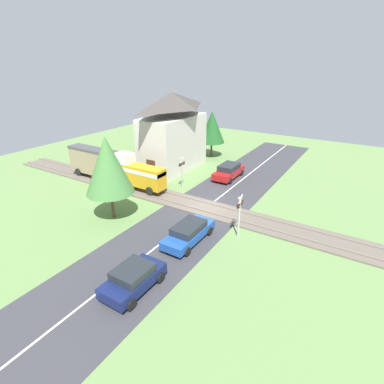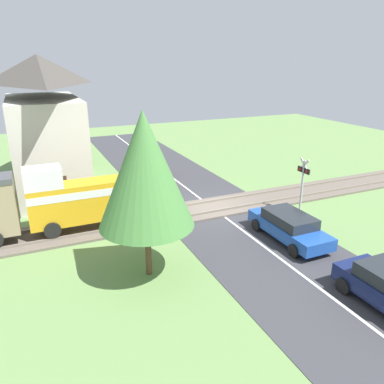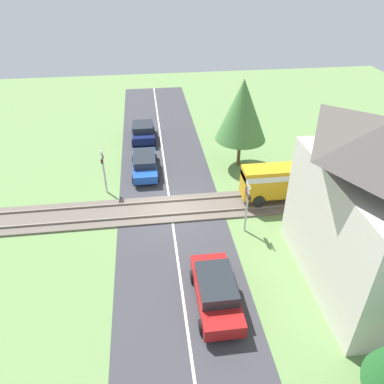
{
  "view_description": "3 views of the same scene",
  "coord_description": "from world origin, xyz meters",
  "px_view_note": "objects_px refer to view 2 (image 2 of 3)",
  "views": [
    {
      "loc": [
        -19.51,
        -10.75,
        11.28
      ],
      "look_at": [
        0.0,
        1.33,
        1.2
      ],
      "focal_mm": 28.0,
      "sensor_mm": 36.0,
      "label": 1
    },
    {
      "loc": [
        -17.57,
        9.17,
        8.03
      ],
      "look_at": [
        0.0,
        1.33,
        1.2
      ],
      "focal_mm": 35.0,
      "sensor_mm": 36.0,
      "label": 2
    },
    {
      "loc": [
        18.75,
        -1.1,
        13.59
      ],
      "look_at": [
        0.0,
        1.33,
        1.2
      ],
      "focal_mm": 35.0,
      "sensor_mm": 36.0,
      "label": 3
    }
  ],
  "objects_px": {
    "car_far_side": "(148,166)",
    "crossing_signal_west_approach": "(303,179)",
    "train": "(8,206)",
    "pedestrian_by_station": "(66,210)",
    "station_building": "(46,129)",
    "car_near_crossing": "(289,226)",
    "crossing_signal_east_approach": "(131,171)"
  },
  "relations": [
    {
      "from": "car_far_side",
      "to": "crossing_signal_west_approach",
      "type": "height_order",
      "value": "crossing_signal_west_approach"
    },
    {
      "from": "train",
      "to": "pedestrian_by_station",
      "type": "distance_m",
      "value": 3.14
    },
    {
      "from": "train",
      "to": "crossing_signal_west_approach",
      "type": "height_order",
      "value": "train"
    },
    {
      "from": "station_building",
      "to": "pedestrian_by_station",
      "type": "xyz_separation_m",
      "value": [
        -5.45,
        -0.24,
        -3.36
      ]
    },
    {
      "from": "train",
      "to": "car_near_crossing",
      "type": "bearing_deg",
      "value": -112.5
    },
    {
      "from": "pedestrian_by_station",
      "to": "car_near_crossing",
      "type": "bearing_deg",
      "value": -124.25
    },
    {
      "from": "crossing_signal_west_approach",
      "to": "station_building",
      "type": "height_order",
      "value": "station_building"
    },
    {
      "from": "station_building",
      "to": "crossing_signal_west_approach",
      "type": "bearing_deg",
      "value": -127.93
    },
    {
      "from": "car_near_crossing",
      "to": "car_far_side",
      "type": "xyz_separation_m",
      "value": [
        12.35,
        2.88,
        0.07
      ]
    },
    {
      "from": "crossing_signal_east_approach",
      "to": "station_building",
      "type": "height_order",
      "value": "station_building"
    },
    {
      "from": "crossing_signal_west_approach",
      "to": "pedestrian_by_station",
      "type": "bearing_deg",
      "value": 71.5
    },
    {
      "from": "car_near_crossing",
      "to": "station_building",
      "type": "height_order",
      "value": "station_building"
    },
    {
      "from": "crossing_signal_east_approach",
      "to": "pedestrian_by_station",
      "type": "xyz_separation_m",
      "value": [
        -1.15,
        3.78,
        -1.31
      ]
    },
    {
      "from": "crossing_signal_west_approach",
      "to": "pedestrian_by_station",
      "type": "relative_size",
      "value": 2.04
    },
    {
      "from": "train",
      "to": "station_building",
      "type": "distance_m",
      "value": 7.57
    },
    {
      "from": "crossing_signal_east_approach",
      "to": "pedestrian_by_station",
      "type": "bearing_deg",
      "value": 106.91
    },
    {
      "from": "train",
      "to": "crossing_signal_east_approach",
      "type": "xyz_separation_m",
      "value": [
        2.56,
        -6.34,
        0.15
      ]
    },
    {
      "from": "crossing_signal_east_approach",
      "to": "car_near_crossing",
      "type": "bearing_deg",
      "value": -143.71
    },
    {
      "from": "car_near_crossing",
      "to": "car_far_side",
      "type": "relative_size",
      "value": 1.01
    },
    {
      "from": "car_far_side",
      "to": "crossing_signal_east_approach",
      "type": "relative_size",
      "value": 1.41
    },
    {
      "from": "train",
      "to": "crossing_signal_east_approach",
      "type": "distance_m",
      "value": 6.84
    },
    {
      "from": "car_near_crossing",
      "to": "crossing_signal_east_approach",
      "type": "distance_m",
      "value": 9.33
    },
    {
      "from": "crossing_signal_east_approach",
      "to": "station_building",
      "type": "xyz_separation_m",
      "value": [
        4.3,
        4.02,
        2.05
      ]
    },
    {
      "from": "crossing_signal_west_approach",
      "to": "crossing_signal_east_approach",
      "type": "xyz_separation_m",
      "value": [
        5.11,
        8.06,
        0.0
      ]
    },
    {
      "from": "car_near_crossing",
      "to": "crossing_signal_east_approach",
      "type": "height_order",
      "value": "crossing_signal_east_approach"
    },
    {
      "from": "train",
      "to": "crossing_signal_east_approach",
      "type": "relative_size",
      "value": 3.69
    },
    {
      "from": "car_far_side",
      "to": "station_building",
      "type": "bearing_deg",
      "value": 95.16
    },
    {
      "from": "car_near_crossing",
      "to": "crossing_signal_east_approach",
      "type": "xyz_separation_m",
      "value": [
        7.45,
        5.47,
        1.3
      ]
    },
    {
      "from": "train",
      "to": "pedestrian_by_station",
      "type": "height_order",
      "value": "train"
    },
    {
      "from": "car_far_side",
      "to": "crossing_signal_east_approach",
      "type": "xyz_separation_m",
      "value": [
        -4.9,
        2.59,
        1.22
      ]
    },
    {
      "from": "pedestrian_by_station",
      "to": "station_building",
      "type": "bearing_deg",
      "value": 2.48
    },
    {
      "from": "train",
      "to": "crossing_signal_west_approach",
      "type": "bearing_deg",
      "value": -100.06
    }
  ]
}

